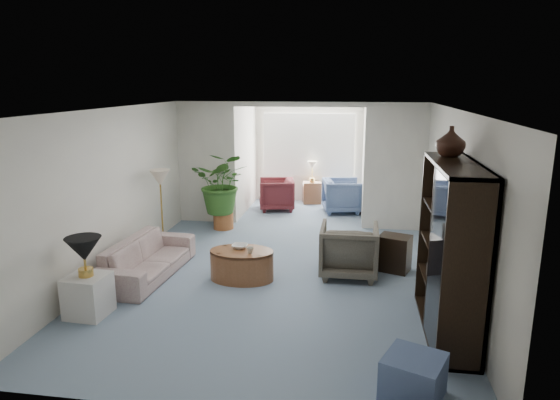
% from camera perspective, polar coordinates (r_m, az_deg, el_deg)
% --- Properties ---
extents(floor, '(6.00, 6.00, 0.00)m').
position_cam_1_polar(floor, '(7.35, -0.72, -9.46)').
color(floor, gray).
rests_on(floor, ground).
extents(sunroom_floor, '(2.60, 2.60, 0.00)m').
position_cam_1_polar(sunroom_floor, '(11.20, 2.72, -1.38)').
color(sunroom_floor, gray).
rests_on(sunroom_floor, ground).
extents(back_pier_left, '(1.20, 0.12, 2.50)m').
position_cam_1_polar(back_pier_left, '(10.26, -8.51, 4.25)').
color(back_pier_left, beige).
rests_on(back_pier_left, ground).
extents(back_pier_right, '(1.20, 0.12, 2.50)m').
position_cam_1_polar(back_pier_right, '(9.84, 13.20, 3.66)').
color(back_pier_right, beige).
rests_on(back_pier_right, ground).
extents(back_header, '(2.60, 0.12, 0.10)m').
position_cam_1_polar(back_header, '(9.75, 2.18, 11.01)').
color(back_header, beige).
rests_on(back_header, back_pier_left).
extents(window_pane, '(2.20, 0.02, 1.50)m').
position_cam_1_polar(window_pane, '(12.00, 3.34, 6.40)').
color(window_pane, white).
extents(window_blinds, '(2.20, 0.02, 1.50)m').
position_cam_1_polar(window_blinds, '(11.97, 3.33, 6.39)').
color(window_blinds, white).
extents(framed_picture, '(0.04, 0.50, 0.40)m').
position_cam_1_polar(framed_picture, '(6.81, 19.99, 2.84)').
color(framed_picture, beige).
extents(sofa, '(0.88, 1.98, 0.57)m').
position_cam_1_polar(sofa, '(7.73, -15.09, -6.49)').
color(sofa, beige).
rests_on(sofa, ground).
extents(end_table, '(0.50, 0.50, 0.52)m').
position_cam_1_polar(end_table, '(6.72, -21.32, -10.27)').
color(end_table, silver).
rests_on(end_table, ground).
extents(table_lamp, '(0.44, 0.44, 0.30)m').
position_cam_1_polar(table_lamp, '(6.50, -21.78, -5.31)').
color(table_lamp, black).
rests_on(table_lamp, end_table).
extents(floor_lamp, '(0.36, 0.36, 0.28)m').
position_cam_1_polar(floor_lamp, '(8.81, -13.73, 2.52)').
color(floor_lamp, '#F8E3C5').
rests_on(floor_lamp, ground).
extents(coffee_table, '(0.96, 0.96, 0.45)m').
position_cam_1_polar(coffee_table, '(7.38, -4.44, -7.50)').
color(coffee_table, brown).
rests_on(coffee_table, ground).
extents(coffee_bowl, '(0.24, 0.24, 0.06)m').
position_cam_1_polar(coffee_bowl, '(7.40, -4.68, -5.36)').
color(coffee_bowl, silver).
rests_on(coffee_bowl, coffee_table).
extents(coffee_cup, '(0.10, 0.10, 0.09)m').
position_cam_1_polar(coffee_cup, '(7.17, -3.49, -5.83)').
color(coffee_cup, beige).
rests_on(coffee_cup, coffee_table).
extents(wingback_chair, '(0.85, 0.87, 0.79)m').
position_cam_1_polar(wingback_chair, '(7.54, 7.97, -5.75)').
color(wingback_chair, '#676151').
rests_on(wingback_chair, ground).
extents(side_table_dark, '(0.57, 0.51, 0.56)m').
position_cam_1_polar(side_table_dark, '(7.89, 13.10, -6.01)').
color(side_table_dark, black).
rests_on(side_table_dark, ground).
extents(entertainment_cabinet, '(0.48, 1.80, 2.00)m').
position_cam_1_polar(entertainment_cabinet, '(5.95, 19.13, -5.49)').
color(entertainment_cabinet, black).
rests_on(entertainment_cabinet, ground).
extents(cabinet_urn, '(0.34, 0.34, 0.36)m').
position_cam_1_polar(cabinet_urn, '(6.19, 19.16, 6.43)').
color(cabinet_urn, black).
rests_on(cabinet_urn, entertainment_cabinet).
extents(ottoman, '(0.67, 0.67, 0.41)m').
position_cam_1_polar(ottoman, '(4.99, 15.18, -19.18)').
color(ottoman, slate).
rests_on(ottoman, ground).
extents(plant_pot, '(0.40, 0.40, 0.32)m').
position_cam_1_polar(plant_pot, '(9.95, -6.57, -2.40)').
color(plant_pot, '#9C572D').
rests_on(plant_pot, ground).
extents(house_plant, '(1.11, 0.96, 1.23)m').
position_cam_1_polar(house_plant, '(9.77, -6.69, 1.98)').
color(house_plant, '#316121').
rests_on(house_plant, plant_pot).
extents(sunroom_chair_blue, '(0.97, 0.95, 0.76)m').
position_cam_1_polar(sunroom_chair_blue, '(11.19, 7.21, 0.50)').
color(sunroom_chair_blue, slate).
rests_on(sunroom_chair_blue, ground).
extents(sunroom_chair_maroon, '(0.92, 0.90, 0.72)m').
position_cam_1_polar(sunroom_chair_maroon, '(11.33, -0.40, 0.67)').
color(sunroom_chair_maroon, maroon).
rests_on(sunroom_chair_maroon, ground).
extents(sunroom_table, '(0.48, 0.40, 0.52)m').
position_cam_1_polar(sunroom_table, '(11.98, 3.71, 0.86)').
color(sunroom_table, brown).
rests_on(sunroom_table, ground).
extents(shelf_clutter, '(0.30, 0.87, 1.06)m').
position_cam_1_polar(shelf_clutter, '(5.82, 18.89, -4.99)').
color(shelf_clutter, '#28221F').
rests_on(shelf_clutter, entertainment_cabinet).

